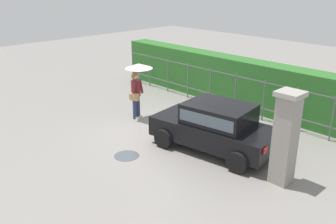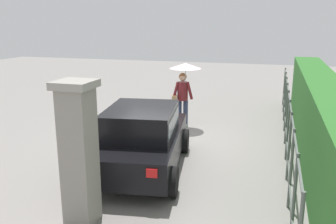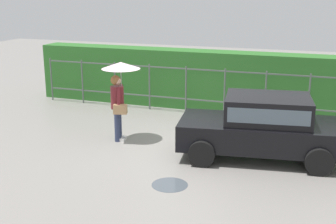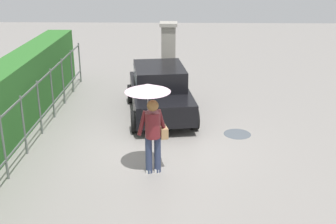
# 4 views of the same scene
# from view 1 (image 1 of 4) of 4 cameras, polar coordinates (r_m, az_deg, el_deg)

# --- Properties ---
(ground_plane) EXTENTS (40.00, 40.00, 0.00)m
(ground_plane) POSITION_cam_1_polar(r_m,az_deg,el_deg) (12.44, -0.55, -3.22)
(ground_plane) COLOR gray
(car) EXTENTS (3.92, 2.30, 1.48)m
(car) POSITION_cam_1_polar(r_m,az_deg,el_deg) (11.04, 7.33, -2.02)
(car) COLOR black
(car) RESTS_ON ground
(pedestrian) EXTENTS (0.99, 0.99, 2.05)m
(pedestrian) POSITION_cam_1_polar(r_m,az_deg,el_deg) (13.30, -4.75, 5.10)
(pedestrian) COLOR #2D3856
(pedestrian) RESTS_ON ground
(gate_pillar) EXTENTS (0.60, 0.60, 2.42)m
(gate_pillar) POSITION_cam_1_polar(r_m,az_deg,el_deg) (9.52, 17.64, -3.75)
(gate_pillar) COLOR gray
(gate_pillar) RESTS_ON ground
(fence_section) EXTENTS (11.23, 0.05, 1.50)m
(fence_section) POSITION_cam_1_polar(r_m,az_deg,el_deg) (14.68, 8.40, 3.70)
(fence_section) COLOR #59605B
(fence_section) RESTS_ON ground
(hedge_row) EXTENTS (12.18, 0.90, 1.90)m
(hedge_row) POSITION_cam_1_polar(r_m,az_deg,el_deg) (15.25, 10.25, 4.70)
(hedge_row) COLOR #2D6B28
(hedge_row) RESTS_ON ground
(puddle_near) EXTENTS (0.74, 0.74, 0.00)m
(puddle_near) POSITION_cam_1_polar(r_m,az_deg,el_deg) (10.98, -6.39, -6.73)
(puddle_near) COLOR #4C545B
(puddle_near) RESTS_ON ground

